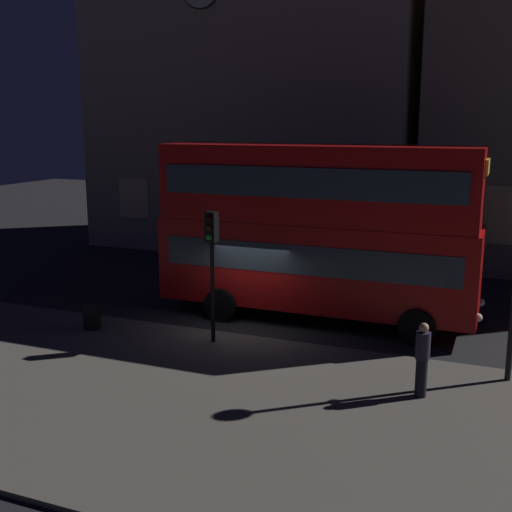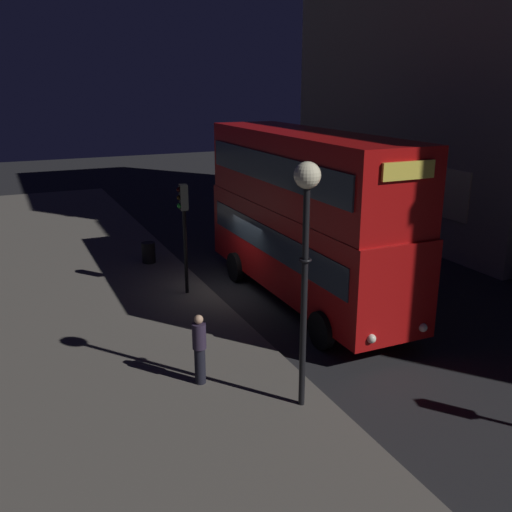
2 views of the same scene
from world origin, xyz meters
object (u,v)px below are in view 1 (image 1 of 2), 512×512
double_decker_bus (316,225)px  pedestrian (422,359)px  traffic_light_near_kerb (212,249)px  litter_bin (92,315)px

double_decker_bus → pedestrian: double_decker_bus is taller
pedestrian → traffic_light_near_kerb: bearing=107.4°
traffic_light_near_kerb → pedestrian: size_ratio=2.13×
double_decker_bus → traffic_light_near_kerb: 4.01m
pedestrian → litter_bin: bearing=114.8°
double_decker_bus → pedestrian: bearing=-51.4°
double_decker_bus → litter_bin: size_ratio=12.33×
double_decker_bus → pedestrian: (4.06, -5.05, -2.09)m
litter_bin → pedestrian: bearing=-7.2°
traffic_light_near_kerb → double_decker_bus: bearing=66.4°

